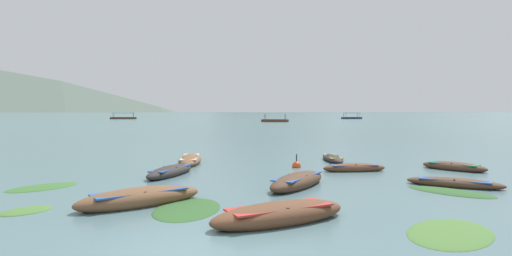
{
  "coord_description": "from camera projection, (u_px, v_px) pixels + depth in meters",
  "views": [
    {
      "loc": [
        2.2,
        -8.39,
        3.04
      ],
      "look_at": [
        -3.69,
        50.18,
        0.55
      ],
      "focal_mm": 28.26,
      "sensor_mm": 36.0,
      "label": 1
    }
  ],
  "objects": [
    {
      "name": "ferry_2",
      "position": [
        352.0,
        118.0,
        154.22
      ],
      "size": [
        7.92,
        4.74,
        2.54
      ],
      "color": "navy",
      "rests_on": "ground"
    },
    {
      "name": "mountain_2",
      "position": [
        271.0,
        69.0,
        1514.8
      ],
      "size": [
        794.5,
        794.5,
        323.89
      ],
      "primitive_type": "cone",
      "color": "#4C5B56",
      "rests_on": "ground"
    },
    {
      "name": "ferry_0",
      "position": [
        275.0,
        120.0,
        112.47
      ],
      "size": [
        7.69,
        3.47,
        2.54
      ],
      "color": "brown",
      "rests_on": "ground"
    },
    {
      "name": "rowboat_6",
      "position": [
        190.0,
        160.0,
        23.57
      ],
      "size": [
        2.06,
        4.69,
        0.58
      ],
      "color": "brown",
      "rests_on": "ground"
    },
    {
      "name": "weed_patch_3",
      "position": [
        26.0,
        211.0,
        12.22
      ],
      "size": [
        1.77,
        1.89,
        0.14
      ],
      "primitive_type": "ellipsoid",
      "rotation": [
        0.0,
        0.0,
        0.97
      ],
      "color": "#477033",
      "rests_on": "ground"
    },
    {
      "name": "rowboat_5",
      "position": [
        454.0,
        183.0,
        16.22
      ],
      "size": [
        3.72,
        2.26,
        0.44
      ],
      "color": "#4C3323",
      "rests_on": "ground"
    },
    {
      "name": "rowboat_3",
      "position": [
        354.0,
        168.0,
        20.35
      ],
      "size": [
        3.33,
        1.54,
        0.51
      ],
      "color": "brown",
      "rests_on": "ground"
    },
    {
      "name": "ferry_1",
      "position": [
        123.0,
        118.0,
        152.19
      ],
      "size": [
        10.08,
        6.45,
        2.54
      ],
      "color": "#4C3323",
      "rests_on": "ground"
    },
    {
      "name": "weed_patch_1",
      "position": [
        187.0,
        209.0,
        12.45
      ],
      "size": [
        2.1,
        3.16,
        0.14
      ],
      "primitive_type": "ellipsoid",
      "rotation": [
        0.0,
        0.0,
        1.6
      ],
      "color": "#2D5628",
      "rests_on": "ground"
    },
    {
      "name": "ground_plane",
      "position": [
        296.0,
        112.0,
        1499.81
      ],
      "size": [
        6000.0,
        6000.0,
        0.0
      ],
      "primitive_type": "plane",
      "color": "slate"
    },
    {
      "name": "rowboat_2",
      "position": [
        298.0,
        181.0,
        16.2
      ],
      "size": [
        2.85,
        4.3,
        0.69
      ],
      "color": "#4C3323",
      "rests_on": "ground"
    },
    {
      "name": "rowboat_7",
      "position": [
        454.0,
        167.0,
        20.77
      ],
      "size": [
        3.14,
        2.88,
        0.53
      ],
      "color": "#4C3323",
      "rests_on": "ground"
    },
    {
      "name": "rowboat_4",
      "position": [
        333.0,
        159.0,
        24.49
      ],
      "size": [
        1.45,
        3.64,
        0.46
      ],
      "color": "#2D2826",
      "rests_on": "ground"
    },
    {
      "name": "mountain_3",
      "position": [
        395.0,
        76.0,
        1873.12
      ],
      "size": [
        1163.25,
        1163.25,
        333.71
      ],
      "primitive_type": "cone",
      "color": "#4C5B56",
      "rests_on": "ground"
    },
    {
      "name": "weed_patch_2",
      "position": [
        43.0,
        187.0,
        15.99
      ],
      "size": [
        2.8,
        3.08,
        0.14
      ],
      "primitive_type": "ellipsoid",
      "rotation": [
        0.0,
        0.0,
        0.95
      ],
      "color": "#38662D",
      "rests_on": "ground"
    },
    {
      "name": "mountain_1",
      "position": [
        156.0,
        79.0,
        1930.29
      ],
      "size": [
        979.22,
        979.22,
        311.8
      ],
      "primitive_type": "cone",
      "color": "slate",
      "rests_on": "ground"
    },
    {
      "name": "rowboat_0",
      "position": [
        170.0,
        172.0,
        18.99
      ],
      "size": [
        1.79,
        3.93,
        0.58
      ],
      "color": "#2D2826",
      "rests_on": "ground"
    },
    {
      "name": "mountain_0",
      "position": [
        52.0,
        54.0,
        1841.19
      ],
      "size": [
        2259.11,
        2259.11,
        523.77
      ],
      "primitive_type": "cone",
      "color": "#56665B",
      "rests_on": "ground"
    },
    {
      "name": "weed_patch_0",
      "position": [
        451.0,
        192.0,
        15.07
      ],
      "size": [
        3.29,
        3.07,
        0.14
      ],
      "primitive_type": "ellipsoid",
      "rotation": [
        0.0,
        0.0,
        2.44
      ],
      "color": "#2D5628",
      "rests_on": "ground"
    },
    {
      "name": "mooring_buoy",
      "position": [
        297.0,
        166.0,
        21.67
      ],
      "size": [
        0.47,
        0.47,
        0.86
      ],
      "color": "#DB4C1E",
      "rests_on": "ground"
    },
    {
      "name": "rowboat_8",
      "position": [
        140.0,
        198.0,
        13.03
      ],
      "size": [
        3.91,
        3.75,
        0.72
      ],
      "color": "brown",
      "rests_on": "ground"
    },
    {
      "name": "rowboat_1",
      "position": [
        280.0,
        214.0,
        10.98
      ],
      "size": [
        4.13,
        3.34,
        0.7
      ],
      "color": "brown",
      "rests_on": "ground"
    },
    {
      "name": "weed_patch_4",
      "position": [
        450.0,
        234.0,
        9.98
      ],
      "size": [
        3.23,
        3.57,
        0.14
      ],
      "primitive_type": "ellipsoid",
      "rotation": [
        0.0,
        0.0,
        1.01
      ],
      "color": "#477033",
      "rests_on": "ground"
    }
  ]
}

